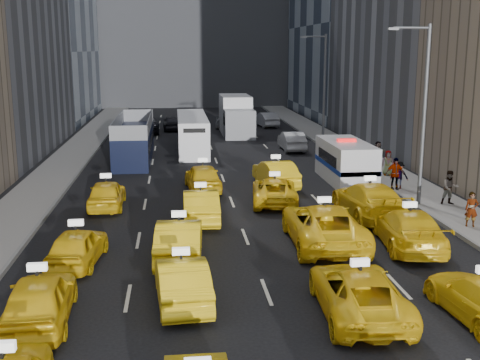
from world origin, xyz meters
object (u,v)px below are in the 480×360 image
Objects in this scene: double_decker at (134,139)px; pedestrian_0 at (472,209)px; box_truck at (236,116)px; city_bus at (192,133)px; nypd_van at (346,162)px.

pedestrian_0 is (15.82, -19.14, -0.58)m from double_decker.
pedestrian_0 is (7.19, -31.30, -0.84)m from box_truck.
double_decker is 24.84m from pedestrian_0.
pedestrian_0 is at bearing -74.47° from box_truck.
double_decker is 5.61m from city_bus.
double_decker is at bearing -122.77° from box_truck.
nypd_van is at bearing -49.69° from city_bus.
city_bus is at bearing 40.13° from double_decker.
nypd_van is 0.57× the size of city_bus.
box_truck reaches higher than pedestrian_0.
box_truck is (4.36, 8.53, 0.41)m from city_bus.
box_truck reaches higher than double_decker.
pedestrian_0 is at bearing -58.03° from city_bus.
double_decker is 1.33× the size of box_truck.
nypd_van is at bearing -34.33° from double_decker.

